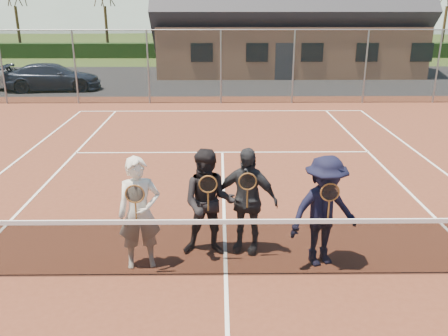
# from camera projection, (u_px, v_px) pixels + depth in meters

# --- Properties ---
(ground) EXTENTS (220.00, 220.00, 0.00)m
(ground) POSITION_uv_depth(u_px,v_px,m) (220.00, 80.00, 26.18)
(ground) COLOR #33491A
(ground) RESTS_ON ground
(court_surface) EXTENTS (30.00, 30.00, 0.02)m
(court_surface) POSITION_uv_depth(u_px,v_px,m) (226.00, 276.00, 7.27)
(court_surface) COLOR #562819
(court_surface) RESTS_ON ground
(tarmac_carpark) EXTENTS (40.00, 12.00, 0.01)m
(tarmac_carpark) POSITION_uv_depth(u_px,v_px,m) (148.00, 80.00, 26.13)
(tarmac_carpark) COLOR black
(tarmac_carpark) RESTS_ON ground
(hedge_row) EXTENTS (40.00, 1.20, 1.10)m
(hedge_row) POSITION_uv_depth(u_px,v_px,m) (220.00, 50.00, 37.34)
(hedge_row) COLOR black
(hedge_row) RESTS_ON ground
(car_c) EXTENTS (4.63, 2.29, 1.29)m
(car_c) POSITION_uv_depth(u_px,v_px,m) (53.00, 77.00, 22.86)
(car_c) COLOR #1A2335
(car_c) RESTS_ON ground
(court_markings) EXTENTS (11.03, 23.83, 0.01)m
(court_markings) POSITION_uv_depth(u_px,v_px,m) (226.00, 275.00, 7.27)
(court_markings) COLOR white
(court_markings) RESTS_ON court_surface
(tennis_net) EXTENTS (11.68, 0.08, 1.10)m
(tennis_net) POSITION_uv_depth(u_px,v_px,m) (226.00, 245.00, 7.10)
(tennis_net) COLOR slate
(tennis_net) RESTS_ON ground
(perimeter_fence) EXTENTS (30.07, 0.07, 3.02)m
(perimeter_fence) POSITION_uv_depth(u_px,v_px,m) (221.00, 67.00, 19.54)
(perimeter_fence) COLOR slate
(perimeter_fence) RESTS_ON ground
(clubhouse) EXTENTS (15.60, 8.20, 7.70)m
(clubhouse) POSITION_uv_depth(u_px,v_px,m) (286.00, 4.00, 28.70)
(clubhouse) COLOR #9E6B4C
(clubhouse) RESTS_ON ground
(player_a) EXTENTS (0.73, 0.56, 1.80)m
(player_a) POSITION_uv_depth(u_px,v_px,m) (139.00, 213.00, 7.28)
(player_a) COLOR silver
(player_a) RESTS_ON court_surface
(player_b) EXTENTS (0.91, 0.73, 1.80)m
(player_b) POSITION_uv_depth(u_px,v_px,m) (209.00, 203.00, 7.65)
(player_b) COLOR black
(player_b) RESTS_ON court_surface
(player_c) EXTENTS (1.14, 0.75, 1.80)m
(player_c) POSITION_uv_depth(u_px,v_px,m) (246.00, 200.00, 7.76)
(player_c) COLOR #242529
(player_c) RESTS_ON court_surface
(player_d) EXTENTS (1.32, 1.02, 1.80)m
(player_d) POSITION_uv_depth(u_px,v_px,m) (324.00, 211.00, 7.34)
(player_d) COLOR black
(player_d) RESTS_ON court_surface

